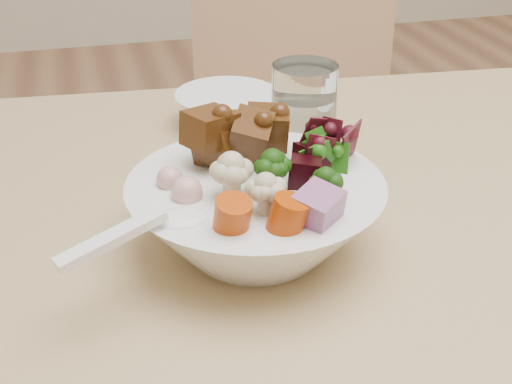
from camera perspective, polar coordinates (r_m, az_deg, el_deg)
dining_table at (r=0.80m, az=14.83°, el=-5.68°), size 1.52×0.93×0.68m
chair_far at (r=1.38m, az=3.21°, el=4.18°), size 0.46×0.46×0.85m
food_bowl at (r=0.66m, az=0.09°, el=-1.44°), size 0.24×0.24×0.13m
soup_spoon at (r=0.59m, az=-7.34°, el=-2.63°), size 0.14×0.08×0.03m
water_glass at (r=0.80m, az=3.81°, el=5.55°), size 0.07×0.07×0.12m
side_bowl at (r=0.93m, az=-2.34°, el=6.61°), size 0.13×0.13×0.04m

